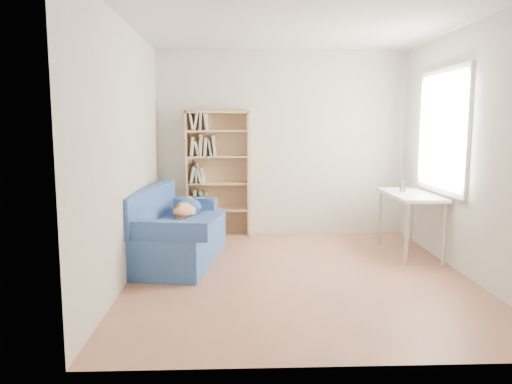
% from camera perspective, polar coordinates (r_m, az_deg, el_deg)
% --- Properties ---
extents(ground, '(4.00, 4.00, 0.00)m').
position_cam_1_polar(ground, '(5.35, 4.82, -9.44)').
color(ground, '#945A42').
rests_on(ground, ground).
extents(room_shell, '(3.54, 4.04, 2.62)m').
position_cam_1_polar(room_shell, '(5.16, 6.08, 8.32)').
color(room_shell, silver).
rests_on(room_shell, ground).
extents(sofa, '(1.06, 1.85, 0.86)m').
position_cam_1_polar(sofa, '(5.89, -9.21, -4.66)').
color(sofa, navy).
rests_on(sofa, ground).
extents(bookshelf, '(0.88, 0.27, 1.76)m').
position_cam_1_polar(bookshelf, '(6.97, -4.38, 1.42)').
color(bookshelf, tan).
rests_on(bookshelf, ground).
extents(desk, '(0.53, 1.15, 0.75)m').
position_cam_1_polar(desk, '(6.33, 17.23, -0.84)').
color(desk, white).
rests_on(desk, ground).
extents(pen_cup, '(0.08, 0.08, 0.16)m').
position_cam_1_polar(pen_cup, '(6.43, 16.44, 0.55)').
color(pen_cup, white).
rests_on(pen_cup, desk).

